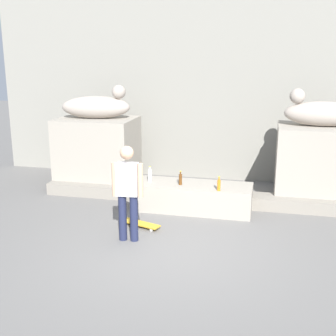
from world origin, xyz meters
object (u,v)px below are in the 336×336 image
(statue_reclining_right, at_px, (322,113))
(skateboard, at_px, (140,223))
(bottle_orange, at_px, (219,185))
(bottle_brown, at_px, (180,179))
(skater, at_px, (128,189))
(bottle_clear, at_px, (150,175))
(statue_reclining_left, at_px, (97,106))

(statue_reclining_right, bearing_deg, skateboard, 34.36)
(bottle_orange, height_order, bottle_brown, bottle_brown)
(skater, bearing_deg, bottle_orange, 42.46)
(skateboard, xyz_separation_m, bottle_orange, (1.36, 0.81, 0.61))
(bottle_orange, bearing_deg, bottle_clear, 169.02)
(statue_reclining_left, distance_m, bottle_orange, 3.61)
(skater, bearing_deg, bottle_clear, 89.29)
(bottle_orange, relative_size, bottle_brown, 0.99)
(statue_reclining_left, xyz_separation_m, bottle_orange, (3.05, -1.47, -1.27))
(skateboard, bearing_deg, bottle_orange, 49.65)
(statue_reclining_left, relative_size, statue_reclining_right, 1.04)
(statue_reclining_left, height_order, bottle_clear, statue_reclining_left)
(statue_reclining_right, xyz_separation_m, bottle_orange, (-1.94, -1.46, -1.27))
(bottle_clear, bearing_deg, skateboard, -84.49)
(skateboard, relative_size, bottle_brown, 2.82)
(statue_reclining_left, distance_m, skateboard, 3.40)
(bottle_brown, bearing_deg, skater, -109.29)
(statue_reclining_left, distance_m, bottle_clear, 2.34)
(bottle_brown, bearing_deg, bottle_clear, 174.19)
(skateboard, height_order, bottle_brown, bottle_brown)
(bottle_clear, bearing_deg, statue_reclining_left, 143.18)
(bottle_orange, bearing_deg, skateboard, -149.14)
(skater, relative_size, skateboard, 2.03)
(statue_reclining_left, height_order, bottle_brown, statue_reclining_left)
(bottle_orange, bearing_deg, statue_reclining_left, 154.28)
(skateboard, xyz_separation_m, bottle_brown, (0.56, 1.03, 0.61))
(statue_reclining_left, xyz_separation_m, bottle_clear, (1.58, -1.18, -1.25))
(skateboard, bearing_deg, statue_reclining_right, 53.38)
(skateboard, relative_size, bottle_clear, 2.49)
(bottle_clear, xyz_separation_m, bottle_brown, (0.66, -0.07, -0.02))
(statue_reclining_left, relative_size, bottle_orange, 5.80)
(skater, relative_size, bottle_orange, 5.80)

